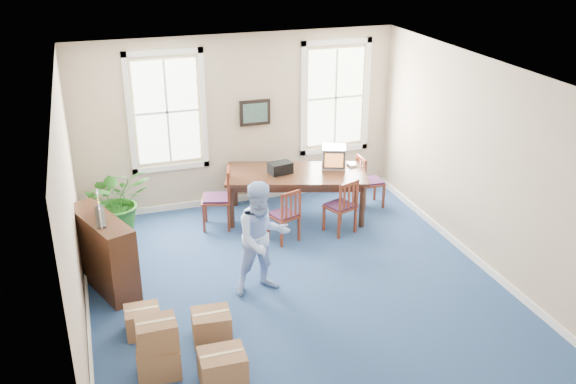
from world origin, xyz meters
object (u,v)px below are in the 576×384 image
object	(u,v)px
conference_table	(296,194)
crt_tv	(334,157)
chair_near_left	(284,214)
man	(262,238)
cardboard_boxes	(173,338)
credenza	(103,251)
potted_plant	(118,200)

from	to	relation	value
conference_table	crt_tv	world-z (taller)	crt_tv
chair_near_left	man	world-z (taller)	man
man	cardboard_boxes	bearing A→B (deg)	-144.49
chair_near_left	cardboard_boxes	xyz separation A→B (m)	(-2.27, -2.75, -0.09)
chair_near_left	man	distance (m)	1.66
credenza	cardboard_boxes	world-z (taller)	credenza
chair_near_left	credenza	world-z (taller)	credenza
cardboard_boxes	crt_tv	bearing A→B (deg)	46.15
conference_table	crt_tv	distance (m)	0.97
crt_tv	chair_near_left	xyz separation A→B (m)	(-1.25, -0.91, -0.57)
conference_table	credenza	distance (m)	3.75
chair_near_left	man	xyz separation A→B (m)	(-0.77, -1.43, 0.38)
crt_tv	man	distance (m)	3.09
conference_table	crt_tv	bearing A→B (deg)	21.61
crt_tv	chair_near_left	bearing A→B (deg)	-123.41
cardboard_boxes	conference_table	bearing A→B (deg)	52.36
crt_tv	chair_near_left	distance (m)	1.65
chair_near_left	credenza	xyz separation A→B (m)	(-2.95, -0.59, 0.10)
man	potted_plant	world-z (taller)	man
chair_near_left	man	size ratio (longest dim) A/B	0.56
crt_tv	potted_plant	xyz separation A→B (m)	(-3.87, 0.24, -0.43)
man	chair_near_left	bearing A→B (deg)	55.81
chair_near_left	cardboard_boxes	world-z (taller)	chair_near_left
crt_tv	credenza	bearing A→B (deg)	-139.82
chair_near_left	potted_plant	xyz separation A→B (m)	(-2.62, 1.15, 0.14)
potted_plant	cardboard_boxes	world-z (taller)	potted_plant
crt_tv	chair_near_left	world-z (taller)	crt_tv
conference_table	man	bearing A→B (deg)	-102.07
crt_tv	cardboard_boxes	distance (m)	5.12
credenza	cardboard_boxes	size ratio (longest dim) A/B	1.07
credenza	potted_plant	bearing A→B (deg)	57.63
crt_tv	potted_plant	bearing A→B (deg)	-162.99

